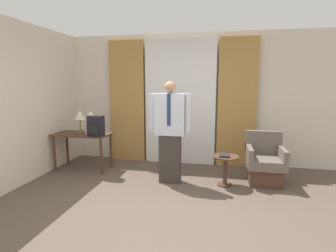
# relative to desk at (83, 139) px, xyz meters

# --- Properties ---
(ground_plane) EXTENTS (16.00, 16.00, 0.00)m
(ground_plane) POSITION_rel_desk_xyz_m (1.80, -1.74, -0.61)
(ground_plane) COLOR brown
(wall_back) EXTENTS (10.00, 0.06, 2.70)m
(wall_back) POSITION_rel_desk_xyz_m (1.80, 0.93, 0.74)
(wall_back) COLOR silver
(wall_back) RESTS_ON ground_plane
(curtain_sheer_center) EXTENTS (1.47, 0.06, 2.58)m
(curtain_sheer_center) POSITION_rel_desk_xyz_m (1.80, 0.80, 0.68)
(curtain_sheer_center) COLOR white
(curtain_sheer_center) RESTS_ON ground_plane
(curtain_drape_left) EXTENTS (0.76, 0.06, 2.58)m
(curtain_drape_left) POSITION_rel_desk_xyz_m (0.65, 0.80, 0.68)
(curtain_drape_left) COLOR #B28442
(curtain_drape_left) RESTS_ON ground_plane
(curtain_drape_right) EXTENTS (0.76, 0.06, 2.58)m
(curtain_drape_right) POSITION_rel_desk_xyz_m (2.96, 0.80, 0.68)
(curtain_drape_right) COLOR #B28442
(curtain_drape_right) RESTS_ON ground_plane
(desk) EXTENTS (1.09, 0.56, 0.72)m
(desk) POSITION_rel_desk_xyz_m (0.00, 0.00, 0.00)
(desk) COLOR #4C3323
(desk) RESTS_ON ground_plane
(table_lamp_left) EXTENTS (0.23, 0.23, 0.44)m
(table_lamp_left) POSITION_rel_desk_xyz_m (-0.12, 0.15, 0.44)
(table_lamp_left) COLOR #9E7F47
(table_lamp_left) RESTS_ON desk
(table_lamp_right) EXTENTS (0.23, 0.23, 0.44)m
(table_lamp_right) POSITION_rel_desk_xyz_m (0.12, 0.15, 0.44)
(table_lamp_right) COLOR #9E7F47
(table_lamp_right) RESTS_ON desk
(bottle_near_edge) EXTENTS (0.06, 0.06, 0.21)m
(bottle_near_edge) POSITION_rel_desk_xyz_m (0.10, -0.03, 0.20)
(bottle_near_edge) COLOR silver
(bottle_near_edge) RESTS_ON desk
(backpack) EXTENTS (0.28, 0.20, 0.38)m
(backpack) POSITION_rel_desk_xyz_m (0.38, -0.17, 0.30)
(backpack) COLOR black
(backpack) RESTS_ON desk
(person) EXTENTS (0.72, 0.24, 1.73)m
(person) POSITION_rel_desk_xyz_m (1.81, -0.34, 0.32)
(person) COLOR #38332D
(person) RESTS_ON ground_plane
(armchair) EXTENTS (0.61, 0.63, 0.86)m
(armchair) POSITION_rel_desk_xyz_m (3.40, -0.05, -0.28)
(armchair) COLOR #4C3323
(armchair) RESTS_ON ground_plane
(side_table) EXTENTS (0.43, 0.43, 0.51)m
(side_table) POSITION_rel_desk_xyz_m (2.74, -0.31, -0.26)
(side_table) COLOR #4C3323
(side_table) RESTS_ON ground_plane
(book) EXTENTS (0.16, 0.23, 0.03)m
(book) POSITION_rel_desk_xyz_m (2.72, -0.33, -0.09)
(book) COLOR black
(book) RESTS_ON side_table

